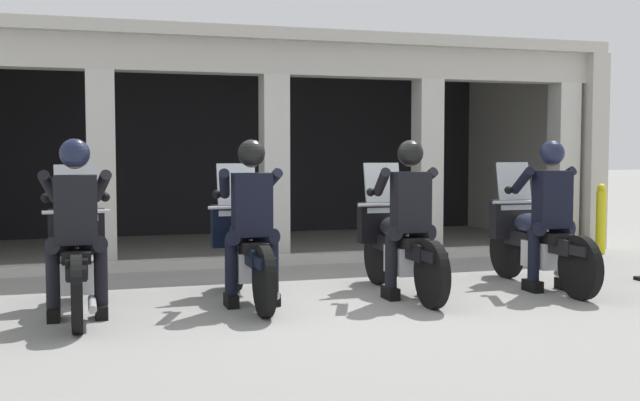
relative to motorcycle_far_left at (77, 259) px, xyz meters
The scene contains 12 objects.
ground_plane 3.80m from the motorcycle_far_left, 50.77° to the left, with size 80.00×80.00×0.00m, color gray.
station_building 5.79m from the motorcycle_far_left, 62.87° to the left, with size 10.15×4.19×3.09m.
kerb_strip 3.55m from the motorcycle_far_left, 43.44° to the left, with size 9.65×0.24×0.12m, color #B7B5AD.
motorcycle_far_left is the anchor object (origin of this frame).
police_officer_far_left 0.52m from the motorcycle_far_left, 90.26° to the right, with size 0.63×0.61×1.58m.
motorcycle_center_left 1.60m from the motorcycle_far_left, ahead, with size 0.62×2.04×1.35m.
police_officer_center_left 1.65m from the motorcycle_far_left, ahead, with size 0.63×0.61×1.58m.
motorcycle_center_right 3.18m from the motorcycle_far_left, ahead, with size 0.62×2.04×1.35m.
police_officer_center_right 3.21m from the motorcycle_far_left, ahead, with size 0.63×0.61×1.58m.
motorcycle_far_right 4.77m from the motorcycle_far_left, ahead, with size 0.62×2.04×1.35m.
police_officer_far_right 4.79m from the motorcycle_far_left, ahead, with size 0.63×0.61×1.58m.
bollard_kerbside 7.48m from the motorcycle_far_left, 16.43° to the left, with size 0.14×0.14×1.01m.
Camera 1 is at (-2.34, -7.31, 1.48)m, focal length 43.95 mm.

